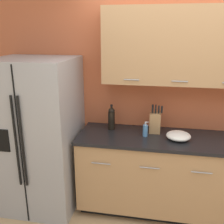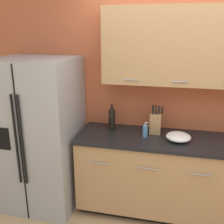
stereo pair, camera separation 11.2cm
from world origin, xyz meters
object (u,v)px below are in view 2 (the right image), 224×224
object	(u,v)px
soap_dispenser	(145,131)
mixing_bowl	(178,137)
knife_block	(155,123)
wine_bottle	(112,118)
refrigerator	(40,134)

from	to	relation	value
soap_dispenser	mixing_bowl	world-z (taller)	soap_dispenser
knife_block	mixing_bowl	distance (m)	0.30
wine_bottle	knife_block	bearing A→B (deg)	-2.53
mixing_bowl	refrigerator	bearing A→B (deg)	-178.42
refrigerator	soap_dispenser	size ratio (longest dim) A/B	10.40
refrigerator	wine_bottle	bearing A→B (deg)	14.55
soap_dispenser	mixing_bowl	size ratio (longest dim) A/B	0.66
soap_dispenser	mixing_bowl	bearing A→B (deg)	-4.63
soap_dispenser	wine_bottle	bearing A→B (deg)	160.60
refrigerator	mixing_bowl	bearing A→B (deg)	1.58
refrigerator	knife_block	xyz separation A→B (m)	(1.32, 0.19, 0.18)
wine_bottle	soap_dispenser	bearing A→B (deg)	-19.40
knife_block	wine_bottle	world-z (taller)	knife_block
knife_block	refrigerator	bearing A→B (deg)	-171.78
knife_block	wine_bottle	xyz separation A→B (m)	(-0.50, 0.02, 0.01)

